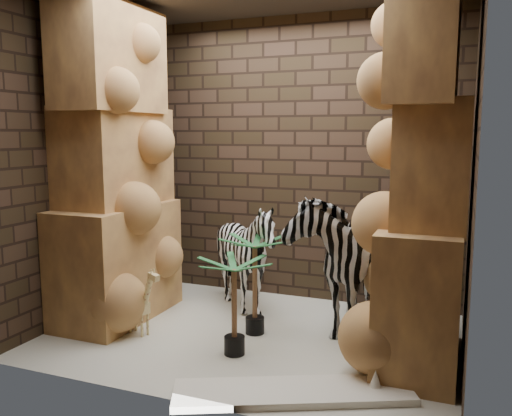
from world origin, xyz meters
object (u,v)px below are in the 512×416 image
at_px(zebra_right, 341,245).
at_px(giraffe_toy, 138,299).
at_px(surfboard, 293,392).
at_px(zebra_left, 246,262).
at_px(palm_front, 255,285).
at_px(palm_back, 234,306).

relative_size(zebra_right, giraffe_toy, 2.37).
distance_m(zebra_right, giraffe_toy, 1.90).
xyz_separation_m(zebra_right, surfboard, (-0.00, -1.44, -0.74)).
bearing_deg(zebra_left, palm_front, -62.81).
height_order(zebra_right, surfboard, zebra_right).
bearing_deg(zebra_left, surfboard, -59.71).
relative_size(zebra_right, palm_back, 1.89).
xyz_separation_m(zebra_left, palm_back, (0.31, -1.01, -0.11)).
relative_size(zebra_left, giraffe_toy, 1.74).
xyz_separation_m(zebra_right, palm_back, (-0.66, -0.95, -0.36)).
distance_m(zebra_right, palm_back, 1.21).
distance_m(zebra_left, palm_back, 1.06).
xyz_separation_m(palm_front, surfboard, (0.66, -0.97, -0.42)).
bearing_deg(zebra_left, zebra_right, -6.00).
height_order(zebra_right, zebra_left, zebra_right).
bearing_deg(giraffe_toy, zebra_left, 71.46).
bearing_deg(palm_back, surfboard, -36.68).
bearing_deg(zebra_right, palm_back, -124.88).
bearing_deg(surfboard, palm_front, 99.63).
distance_m(zebra_right, zebra_left, 1.00).
bearing_deg(zebra_right, giraffe_toy, -152.46).
xyz_separation_m(zebra_left, surfboard, (0.96, -1.49, -0.49)).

